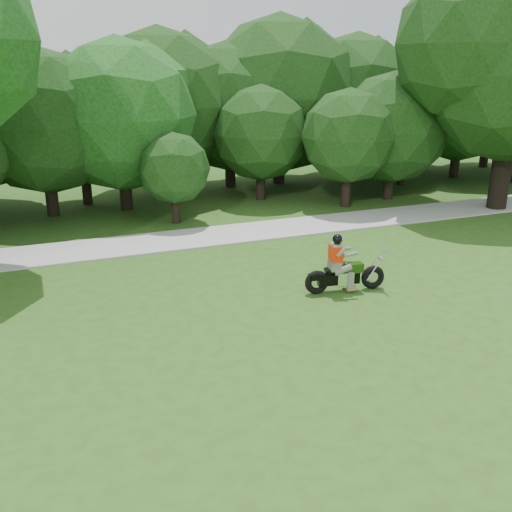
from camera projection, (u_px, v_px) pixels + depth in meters
ground at (377, 325)px, 13.00m from camera, size 100.00×100.00×0.00m
walkway at (251, 232)px, 20.03m from camera, size 60.00×2.20×0.06m
tree_line at (198, 109)px, 24.88m from camera, size 40.08×11.96×7.88m
big_tree_east at (509, 52)px, 21.60m from camera, size 9.07×6.89×10.46m
chopper_motorcycle at (342, 271)px, 14.73m from camera, size 2.20×0.71×1.57m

